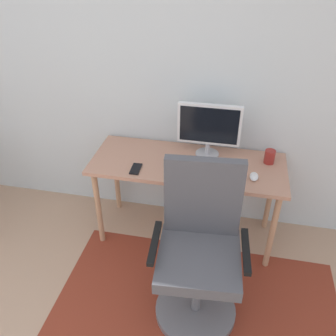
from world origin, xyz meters
name	(u,v)px	position (x,y,z in m)	size (l,w,h in m)	color
wall_back	(155,68)	(0.00, 2.20, 1.30)	(6.00, 0.10, 2.60)	silver
area_rug	(197,299)	(0.52, 1.21, 0.00)	(1.94, 1.03, 0.01)	maroon
desk	(187,171)	(0.33, 1.85, 0.64)	(1.45, 0.56, 0.72)	tan
monitor	(209,127)	(0.46, 1.99, 0.96)	(0.47, 0.18, 0.42)	#B2B2B7
keyboard	(204,174)	(0.47, 1.70, 0.73)	(0.43, 0.13, 0.02)	white
computer_mouse	(254,177)	(0.81, 1.74, 0.74)	(0.06, 0.10, 0.03)	white
coffee_cup	(270,157)	(0.92, 1.97, 0.77)	(0.08, 0.08, 0.10)	maroon
cell_phone	(136,169)	(-0.03, 1.68, 0.73)	(0.07, 0.14, 0.01)	black
office_chair	(199,258)	(0.51, 1.17, 0.46)	(0.60, 0.54, 1.10)	slate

